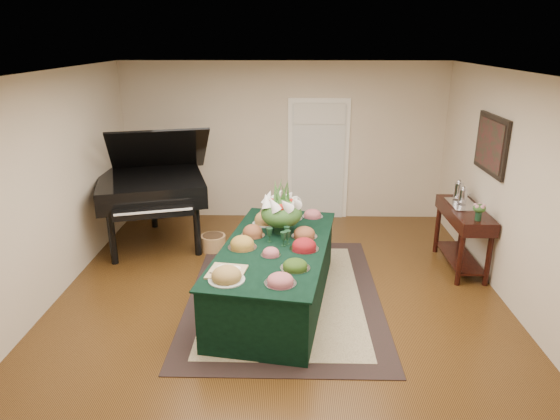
{
  "coord_description": "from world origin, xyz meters",
  "views": [
    {
      "loc": [
        0.13,
        -5.49,
        3.07
      ],
      "look_at": [
        0.0,
        0.3,
        1.05
      ],
      "focal_mm": 32.0,
      "sensor_mm": 36.0,
      "label": 1
    }
  ],
  "objects_px": {
    "buffet_table": "(275,274)",
    "grand_piano": "(152,185)",
    "mahogany_sideboard": "(464,222)",
    "floral_centerpiece": "(281,208)"
  },
  "relations": [
    {
      "from": "buffet_table",
      "to": "grand_piano",
      "type": "bearing_deg",
      "value": 136.83
    },
    {
      "from": "buffet_table",
      "to": "grand_piano",
      "type": "xyz_separation_m",
      "value": [
        -1.93,
        1.81,
        0.56
      ]
    },
    {
      "from": "buffet_table",
      "to": "floral_centerpiece",
      "type": "height_order",
      "value": "floral_centerpiece"
    },
    {
      "from": "grand_piano",
      "to": "mahogany_sideboard",
      "type": "height_order",
      "value": "grand_piano"
    },
    {
      "from": "floral_centerpiece",
      "to": "grand_piano",
      "type": "height_order",
      "value": "grand_piano"
    },
    {
      "from": "grand_piano",
      "to": "mahogany_sideboard",
      "type": "distance_m",
      "value": 4.54
    },
    {
      "from": "grand_piano",
      "to": "floral_centerpiece",
      "type": "bearing_deg",
      "value": -34.88
    },
    {
      "from": "grand_piano",
      "to": "mahogany_sideboard",
      "type": "bearing_deg",
      "value": -9.94
    },
    {
      "from": "mahogany_sideboard",
      "to": "grand_piano",
      "type": "bearing_deg",
      "value": 170.06
    },
    {
      "from": "grand_piano",
      "to": "mahogany_sideboard",
      "type": "xyz_separation_m",
      "value": [
        4.47,
        -0.78,
        -0.26
      ]
    }
  ]
}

